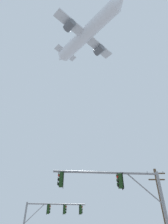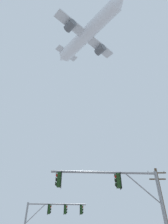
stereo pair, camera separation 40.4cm
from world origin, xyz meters
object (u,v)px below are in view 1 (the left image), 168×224
Objects in this scene: signal_pole_near at (123,193)px; utility_pole at (163,211)px; airplane at (87,34)px; signal_pole_far at (50,216)px.

utility_pole is (5.77, 9.07, 0.40)m from signal_pole_near.
airplane is (-1.57, 16.46, 42.86)m from signal_pole_near.
airplane is (-7.33, 7.40, 42.46)m from utility_pole.
signal_pole_near is 12.03m from signal_pole_far.
airplane is at bearing 95.43° from signal_pole_near.
airplane reaches higher than utility_pole.
utility_pole is at bearing -6.57° from signal_pole_far.
signal_pole_far is 0.33× the size of airplane.
airplane is at bearing 134.76° from utility_pole.
signal_pole_near is 45.94m from airplane.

